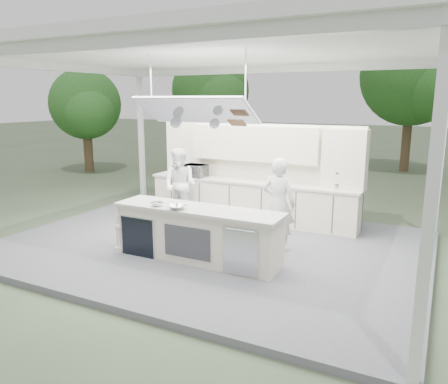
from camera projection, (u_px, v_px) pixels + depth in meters
The scene contains 12 objects.
ground at pixel (212, 249), 8.71m from camera, with size 90.00×90.00×0.00m, color #4A593D.
stage_deck at pixel (212, 246), 8.70m from camera, with size 8.00×6.00×0.12m, color #59595D.
tent at pixel (211, 55), 7.92m from camera, with size 8.20×6.20×3.86m.
demo_island at pixel (196, 234), 7.72m from camera, with size 3.10×0.79×0.95m.
back_counter at pixel (251, 200), 10.24m from camera, with size 5.08×0.72×0.95m.
back_wall_unit at pixel (273, 159), 10.03m from camera, with size 5.05×0.48×2.25m.
tree_cluster at pixel (330, 89), 16.61m from camera, with size 19.55×9.40×5.85m.
head_chef at pixel (279, 204), 8.18m from camera, with size 0.64×0.42×1.76m, color silver.
sous_chef at pixel (180, 185), 10.19m from camera, with size 0.83×0.64×1.70m, color white.
toaster_oven at pixel (195, 171), 10.61m from camera, with size 0.55×0.37×0.30m, color #BBBDC2.
bowl_large at pixel (177, 207), 7.50m from camera, with size 0.30×0.30×0.07m, color silver.
bowl_small at pixel (157, 204), 7.73m from camera, with size 0.21×0.21×0.07m, color silver.
Camera 1 is at (3.97, -7.27, 2.93)m, focal length 35.00 mm.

